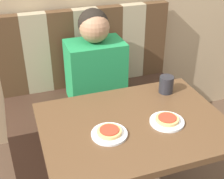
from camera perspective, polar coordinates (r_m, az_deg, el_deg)
name	(u,v)px	position (r m, az deg, el deg)	size (l,w,h in m)	color
booth_seat	(97,124)	(2.36, -2.73, -6.30)	(1.25, 0.55, 0.47)	#382319
booth_backrest	(86,48)	(2.30, -4.73, 7.63)	(1.25, 0.08, 0.57)	#4C331E
dining_table	(134,139)	(1.62, 4.00, -8.95)	(0.92, 0.68, 0.72)	brown
person	(95,59)	(2.10, -3.10, 5.57)	(0.38, 0.25, 0.63)	#1E8447
plate_left	(109,134)	(1.47, -0.50, -8.13)	(0.17, 0.17, 0.01)	white
plate_right	(167,122)	(1.57, 9.99, -5.81)	(0.17, 0.17, 0.01)	white
pizza_left	(109,131)	(1.46, -0.50, -7.65)	(0.12, 0.12, 0.02)	tan
pizza_right	(167,119)	(1.56, 10.04, -5.35)	(0.12, 0.12, 0.02)	tan
drinking_cup	(166,84)	(1.81, 9.89, 0.91)	(0.08, 0.08, 0.10)	#232328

